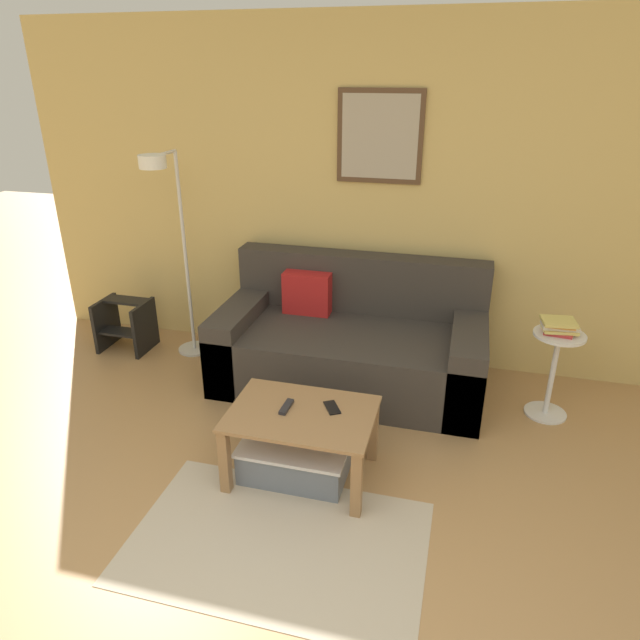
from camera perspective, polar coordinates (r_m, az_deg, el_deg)
name	(u,v)px	position (r m, az deg, el deg)	size (l,w,h in m)	color
wall_back	(374,199)	(4.37, 5.41, 11.96)	(5.60, 0.09, 2.55)	#D6B76B
area_rug	(277,542)	(3.08, -4.27, -21.22)	(1.48, 0.95, 0.01)	#C1B299
couch	(350,344)	(4.24, 3.06, -2.44)	(1.92, 0.97, 0.90)	#38332D
coffee_table	(302,425)	(3.26, -1.84, -10.44)	(0.81, 0.57, 0.42)	#997047
storage_bin	(297,456)	(3.42, -2.35, -13.41)	(0.62, 0.45, 0.22)	slate
floor_lamp	(171,232)	(4.41, -14.64, 8.49)	(0.27, 0.55, 1.64)	silver
side_table	(554,367)	(4.09, 22.32, -4.39)	(0.33, 0.33, 0.61)	white
book_stack	(559,326)	(3.97, 22.82, -0.58)	(0.24, 0.20, 0.10)	#B73333
remote_control	(286,407)	(3.25, -3.38, -8.65)	(0.04, 0.15, 0.02)	#232328
cell_phone	(332,408)	(3.25, 1.21, -8.75)	(0.07, 0.14, 0.01)	black
step_stool	(125,324)	(5.02, -18.90, -0.33)	(0.40, 0.35, 0.42)	black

